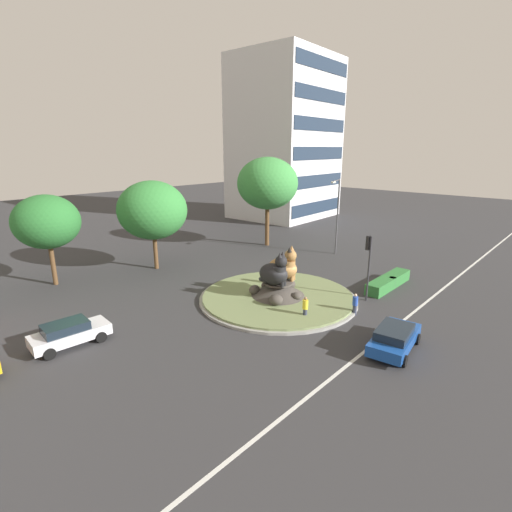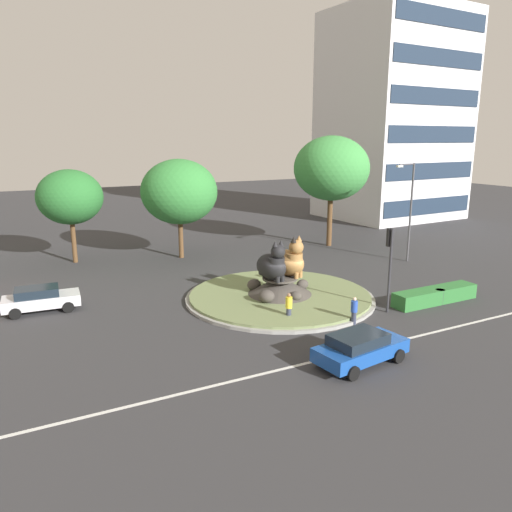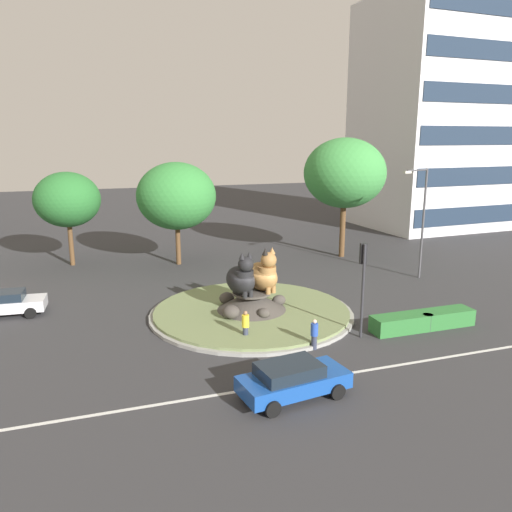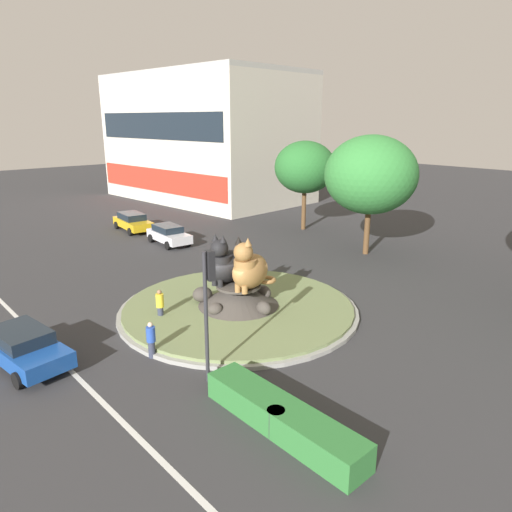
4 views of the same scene
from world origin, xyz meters
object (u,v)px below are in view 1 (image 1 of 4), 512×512
Objects in this scene: streetlight_arm at (337,212)px; pedestrian_blue_shirt at (355,304)px; third_tree_left at (47,222)px; sedan_on_far_lane at (394,338)px; broadleaf_tree_behind_island at (152,210)px; second_tree_near_tower at (267,184)px; cat_statue_black at (275,273)px; litter_bin at (392,283)px; office_tower at (285,140)px; traffic_light_mast at (368,256)px; parked_car_right at (69,333)px; pedestrian_yellow_shirt at (305,308)px; cat_statue_tabby at (284,267)px.

streetlight_arm is 5.20× the size of pedestrian_blue_shirt.
sedan_on_far_lane is at bearing -71.14° from third_tree_left.
third_tree_left is 4.88× the size of pedestrian_blue_shirt.
broadleaf_tree_behind_island is 14.15m from second_tree_near_tower.
litter_bin is at bearing 46.34° from cat_statue_black.
traffic_light_mast is at bearing -134.88° from office_tower.
office_tower is 3.00× the size of broadleaf_tree_behind_island.
traffic_light_mast is 1.14× the size of parked_car_right.
third_tree_left reaches higher than pedestrian_yellow_shirt.
broadleaf_tree_behind_island is at bearing 83.39° from sedan_on_far_lane.
streetlight_arm is at bearing 86.84° from cat_statue_tabby.
third_tree_left is 1.73× the size of parked_car_right.
cat_statue_black is 0.62× the size of parked_car_right.
cat_statue_black is 18.01m from second_tree_near_tower.
cat_statue_tabby reaches higher than sedan_on_far_lane.
broadleaf_tree_behind_island is 1.79× the size of sedan_on_far_lane.
pedestrian_blue_shirt is (-2.97, -0.73, -2.64)m from traffic_light_mast.
parked_car_right is at bearing -106.78° from third_tree_left.
broadleaf_tree_behind_island is at bearing 173.24° from cat_statue_tabby.
cat_statue_tabby is 0.29× the size of second_tree_near_tower.
office_tower is at bearing 38.84° from sedan_on_far_lane.
second_tree_near_tower is at bearing -10.83° from third_tree_left.
third_tree_left is 12.75m from parked_car_right.
streetlight_arm is 16.13m from pedestrian_blue_shirt.
third_tree_left is (-22.18, 4.25, -1.86)m from second_tree_near_tower.
pedestrian_blue_shirt is (-27.93, -28.52, -11.56)m from office_tower.
pedestrian_yellow_shirt is (-2.85, 2.11, 0.02)m from pedestrian_blue_shirt.
broadleaf_tree_behind_island is at bearing 30.10° from traffic_light_mast.
cat_statue_black is 0.27× the size of second_tree_near_tower.
cat_statue_black is at bearing -158.84° from pedestrian_blue_shirt.
second_tree_near_tower is (-17.24, -11.29, -5.19)m from office_tower.
pedestrian_blue_shirt is 3.55m from pedestrian_yellow_shirt.
pedestrian_blue_shirt is at bearing -80.29° from broadleaf_tree_behind_island.
office_tower reaches higher than sedan_on_far_lane.
traffic_light_mast is at bearing 31.42° from sedan_on_far_lane.
sedan_on_far_lane is (-5.77, -4.70, -2.67)m from traffic_light_mast.
cat_statue_black is 14.03m from broadleaf_tree_behind_island.
sedan_on_far_lane is 1.06× the size of parked_car_right.
broadleaf_tree_behind_island is at bearing 134.87° from pedestrian_yellow_shirt.
sedan_on_far_lane is at bearing 140.50° from traffic_light_mast.
pedestrian_yellow_shirt is at bearing -49.74° from cat_statue_tabby.
cat_statue_tabby is 0.64× the size of sedan_on_far_lane.
third_tree_left is (-39.43, -7.04, -7.05)m from office_tower.
sedan_on_far_lane is (-0.78, -9.41, -1.55)m from cat_statue_black.
traffic_light_mast is at bearing -23.31° from parked_car_right.
parked_car_right is at bearing -123.20° from cat_statue_black.
streetlight_arm is at bearing 91.05° from cat_statue_black.
third_tree_left reaches higher than pedestrian_blue_shirt.
second_tree_near_tower reaches higher than litter_bin.
cat_statue_tabby is at bearing 101.75° from pedestrian_yellow_shirt.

